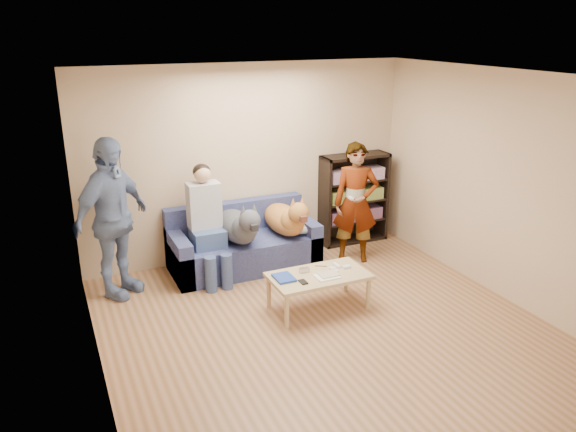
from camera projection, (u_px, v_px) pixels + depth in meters
name	position (u px, v px, depth m)	size (l,w,h in m)	color
ground	(336.00, 338.00, 5.75)	(5.00, 5.00, 0.00)	brown
ceiling	(344.00, 78.00, 4.91)	(5.00, 5.00, 0.00)	white
wall_back	(248.00, 162.00, 7.49)	(4.50, 4.50, 0.00)	tan
wall_front	(555.00, 351.00, 3.17)	(4.50, 4.50, 0.00)	tan
wall_left	(92.00, 257.00, 4.46)	(5.00, 5.00, 0.00)	tan
wall_right	(518.00, 191.00, 6.20)	(5.00, 5.00, 0.00)	tan
blanket	(301.00, 228.00, 7.43)	(0.39, 0.33, 0.14)	silver
person_standing_right	(356.00, 203.00, 7.42)	(0.59, 0.39, 1.61)	gray
person_standing_left	(112.00, 219.00, 6.40)	(1.11, 0.46, 1.89)	#7A94C3
held_controller	(351.00, 198.00, 7.12)	(0.04, 0.11, 0.03)	silver
notebook_blue	(284.00, 278.00, 6.11)	(0.20, 0.26, 0.03)	#1C3A9B
papers	(327.00, 276.00, 6.16)	(0.26, 0.20, 0.01)	white
magazine	(329.00, 274.00, 6.18)	(0.22, 0.17, 0.01)	#B4A990
camera_silver	(304.00, 270.00, 6.27)	(0.11, 0.06, 0.05)	#B3B2B7
controller_a	(337.00, 265.00, 6.42)	(0.04, 0.13, 0.03)	white
controller_b	(346.00, 267.00, 6.38)	(0.09, 0.06, 0.03)	silver
headphone_cup_a	(335.00, 271.00, 6.28)	(0.07, 0.07, 0.02)	silver
headphone_cup_b	(332.00, 268.00, 6.35)	(0.07, 0.07, 0.02)	silver
pen_orange	(324.00, 280.00, 6.08)	(0.01, 0.01, 0.14)	#C06C1B
pen_black	(321.00, 266.00, 6.43)	(0.01, 0.01, 0.14)	black
wallet	(303.00, 282.00, 6.02)	(0.07, 0.12, 0.01)	black
sofa	(243.00, 246.00, 7.37)	(1.90, 0.85, 0.82)	#515B93
person_seated	(207.00, 219.00, 6.91)	(0.40, 0.73, 1.47)	#455C98
dog_gray	(239.00, 226.00, 7.05)	(0.43, 1.26, 0.63)	#464950
dog_tan	(287.00, 219.00, 7.32)	(0.42, 1.17, 0.61)	#B08035
coffee_table	(319.00, 278.00, 6.24)	(1.10, 0.60, 0.42)	tan
bookshelf	(354.00, 196.00, 8.14)	(1.00, 0.34, 1.30)	black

